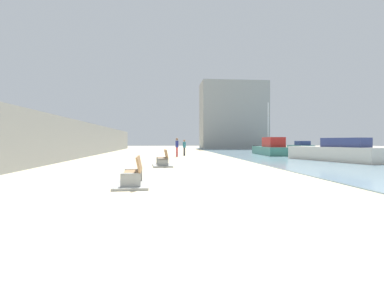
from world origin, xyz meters
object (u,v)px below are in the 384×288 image
(bench_near, at_px, (133,179))
(boat_far_right, at_px, (301,147))
(boat_outer, at_px, (271,148))
(person_standing, at_px, (177,146))
(boat_far_left, at_px, (334,152))
(person_walking, at_px, (184,146))
(bench_far, at_px, (163,162))
(boat_mid_bay, at_px, (270,146))

(bench_near, bearing_deg, boat_far_right, 57.10)
(bench_near, relative_size, boat_far_right, 0.38)
(bench_near, relative_size, boat_outer, 0.29)
(person_standing, relative_size, boat_far_left, 0.24)
(boat_far_left, bearing_deg, person_walking, 137.07)
(person_standing, xyz_separation_m, boat_far_right, (20.55, 17.82, -0.47))
(bench_near, distance_m, boat_far_left, 16.65)
(bench_near, height_order, boat_far_left, boat_far_left)
(bench_near, distance_m, bench_far, 7.53)
(boat_far_right, relative_size, boat_outer, 0.77)
(boat_far_right, bearing_deg, boat_far_left, -111.00)
(person_standing, relative_size, boat_far_right, 0.31)
(bench_far, height_order, person_walking, person_walking)
(boat_far_right, height_order, boat_far_left, boat_far_left)
(bench_far, relative_size, boat_mid_bay, 0.32)
(boat_mid_bay, distance_m, boat_far_left, 19.85)
(bench_near, bearing_deg, bench_far, 82.84)
(person_walking, bearing_deg, bench_far, -99.88)
(boat_far_right, bearing_deg, boat_mid_bay, -142.68)
(bench_far, height_order, boat_far_left, boat_far_left)
(bench_near, xyz_separation_m, boat_outer, (12.01, 19.57, 0.46))
(bench_far, xyz_separation_m, person_walking, (2.11, 12.13, 0.70))
(bench_near, distance_m, boat_outer, 22.96)
(person_walking, distance_m, boat_outer, 8.96)
(boat_far_left, bearing_deg, boat_outer, 97.04)
(boat_mid_bay, bearing_deg, person_walking, -141.09)
(boat_far_left, bearing_deg, bench_far, -167.47)
(bench_far, relative_size, person_walking, 1.35)
(bench_near, height_order, boat_mid_bay, boat_mid_bay)
(bench_far, xyz_separation_m, boat_far_left, (12.23, 2.72, 0.45))
(bench_near, height_order, person_walking, person_walking)
(person_walking, bearing_deg, boat_far_right, 38.36)
(person_walking, xyz_separation_m, boat_far_right, (19.72, 15.60, -0.36))
(bench_far, bearing_deg, person_walking, 80.12)
(boat_outer, bearing_deg, bench_far, -132.45)
(person_walking, relative_size, person_standing, 0.92)
(person_walking, bearing_deg, person_standing, -110.70)
(boat_mid_bay, xyz_separation_m, boat_far_right, (7.00, 5.33, -0.17))
(bench_far, bearing_deg, bench_near, -97.16)
(bench_far, relative_size, person_standing, 1.23)
(person_walking, bearing_deg, bench_near, -98.85)
(person_walking, bearing_deg, boat_outer, -0.16)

